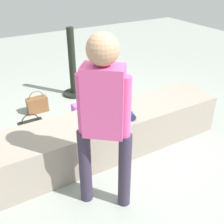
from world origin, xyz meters
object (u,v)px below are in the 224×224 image
(water_bottle_near_gift, at_px, (152,103))
(cake_box_white, at_px, (99,106))
(cake_plate, at_px, (94,116))
(adult_standing, at_px, (104,113))
(gift_bag, at_px, (81,111))
(handbag_black_leather, at_px, (31,128))
(child_seated, at_px, (119,97))
(handbag_brown_canvas, at_px, (37,105))

(water_bottle_near_gift, distance_m, cake_box_white, 0.79)
(cake_plate, distance_m, cake_box_white, 1.10)
(adult_standing, relative_size, gift_bag, 5.42)
(adult_standing, distance_m, gift_bag, 1.75)
(handbag_black_leather, bearing_deg, child_seated, -45.97)
(cake_plate, relative_size, handbag_brown_canvas, 0.67)
(gift_bag, relative_size, water_bottle_near_gift, 1.45)
(handbag_black_leather, bearing_deg, water_bottle_near_gift, -6.92)
(gift_bag, relative_size, handbag_brown_canvas, 0.86)
(child_seated, height_order, adult_standing, adult_standing)
(cake_plate, xyz_separation_m, handbag_brown_canvas, (-0.28, 1.29, -0.37))
(cake_box_white, xyz_separation_m, handbag_black_leather, (-1.05, -0.14, 0.03))
(cake_plate, bearing_deg, handbag_brown_canvas, 102.39)
(gift_bag, bearing_deg, cake_plate, -103.13)
(cake_box_white, relative_size, handbag_brown_canvas, 0.82)
(water_bottle_near_gift, distance_m, handbag_black_leather, 1.76)
(adult_standing, bearing_deg, handbag_black_leather, 100.62)
(cake_plate, height_order, cake_box_white, cake_plate)
(cake_box_white, bearing_deg, water_bottle_near_gift, -26.77)
(adult_standing, relative_size, cake_plate, 6.95)
(water_bottle_near_gift, xyz_separation_m, handbag_brown_canvas, (-1.50, 0.76, 0.03))
(adult_standing, height_order, gift_bag, adult_standing)
(cake_plate, relative_size, water_bottle_near_gift, 1.13)
(child_seated, height_order, handbag_brown_canvas, child_seated)
(child_seated, relative_size, adult_standing, 0.31)
(child_seated, distance_m, cake_box_white, 1.17)
(child_seated, bearing_deg, handbag_brown_canvas, 111.60)
(water_bottle_near_gift, height_order, cake_box_white, water_bottle_near_gift)
(cake_plate, bearing_deg, adult_standing, -110.66)
(child_seated, bearing_deg, cake_box_white, 75.16)
(child_seated, relative_size, gift_bag, 1.68)
(handbag_brown_canvas, bearing_deg, child_seated, -68.40)
(child_seated, xyz_separation_m, handbag_black_leather, (-0.79, 0.82, -0.58))
(cake_plate, relative_size, handbag_black_leather, 0.74)
(handbag_brown_canvas, bearing_deg, cake_plate, -77.61)
(water_bottle_near_gift, relative_size, handbag_brown_canvas, 0.59)
(child_seated, xyz_separation_m, cake_box_white, (0.26, 0.96, -0.61))
(cake_plate, distance_m, handbag_brown_canvas, 1.37)
(handbag_brown_canvas, bearing_deg, gift_bag, -47.16)
(child_seated, distance_m, handbag_brown_canvas, 1.58)
(child_seated, height_order, water_bottle_near_gift, child_seated)
(gift_bag, distance_m, handbag_brown_canvas, 0.69)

